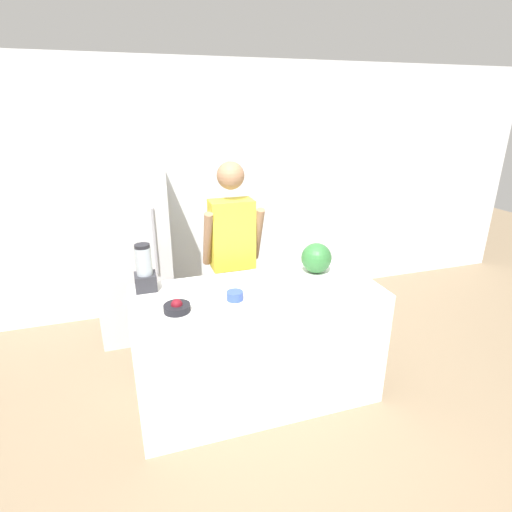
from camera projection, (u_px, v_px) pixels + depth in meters
ground_plane at (274, 428)px, 2.85m from camera, size 14.00×14.00×0.00m
wall_back at (208, 191)px, 4.25m from camera, size 8.00×0.06×2.60m
counter_island at (258, 345)px, 3.03m from camera, size 1.78×0.76×0.91m
refrigerator at (132, 250)px, 3.82m from camera, size 0.69×0.70×1.72m
person at (232, 259)px, 3.47m from camera, size 0.50×0.27×1.74m
cutting_board at (313, 274)px, 3.13m from camera, size 0.43×0.24×0.01m
watermelon at (316, 258)px, 3.10m from camera, size 0.24×0.24×0.24m
bowl_cherries at (177, 307)px, 2.56m from camera, size 0.17×0.17×0.09m
bowl_cream at (207, 297)px, 2.67m from camera, size 0.12×0.12×0.11m
bowl_small_blue at (235, 296)px, 2.71m from camera, size 0.11×0.11×0.06m
blender at (145, 271)px, 2.83m from camera, size 0.15×0.15×0.34m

